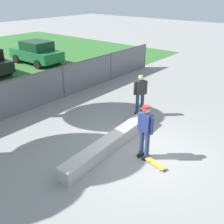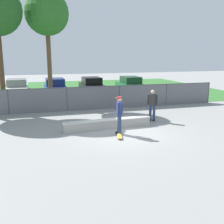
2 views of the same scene
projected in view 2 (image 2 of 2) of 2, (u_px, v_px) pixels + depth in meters
The scene contains 12 objects.
ground_plane at pixel (121, 133), 13.10m from camera, with size 80.00×80.00×0.00m, color gray.
grass_strip at pixel (73, 90), 28.37m from camera, with size 30.69×20.00×0.02m, color #336B2D.
concrete_ledge at pixel (108, 124), 13.91m from camera, with size 4.75×0.77×0.48m.
skateboarder at pixel (119, 114), 12.73m from camera, with size 0.33×0.60×1.84m.
skateboard at pixel (120, 136), 12.40m from camera, with size 0.39×0.82×0.09m.
chainlink_fence at pixel (94, 97), 18.54m from camera, with size 18.76×0.07×1.63m.
tree_mid at pixel (47, 14), 18.48m from camera, with size 3.06×3.06×8.12m.
car_white at pixel (17, 88), 23.77m from camera, with size 2.02×4.20×1.66m.
car_blue at pixel (55, 87), 24.25m from camera, with size 2.02×4.20×1.66m.
car_black at pixel (92, 86), 25.45m from camera, with size 2.02×4.20×1.66m.
car_green at pixel (130, 85), 26.26m from camera, with size 2.02×4.20×1.66m.
bystander at pixel (152, 104), 15.30m from camera, with size 0.50×0.43×1.82m.
Camera 2 is at (-4.01, -11.93, 3.83)m, focal length 42.68 mm.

